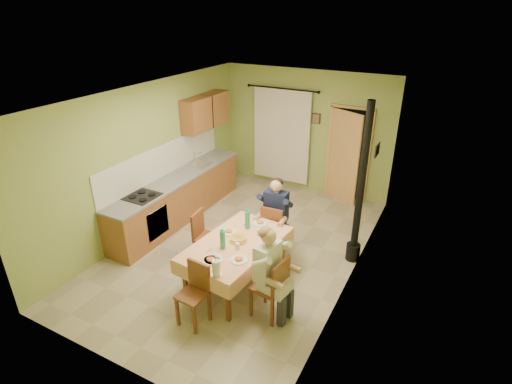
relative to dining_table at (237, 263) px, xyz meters
The scene contains 17 objects.
floor 1.08m from the dining_table, 115.73° to the left, with size 4.00×6.00×0.01m, color tan.
room_shell 1.76m from the dining_table, 115.73° to the left, with size 4.04×6.04×2.82m.
kitchen_run 2.52m from the dining_table, 148.60° to the left, with size 0.64×3.64×1.56m.
upper_cabinets 3.79m from the dining_table, 130.87° to the left, with size 0.35×1.40×0.70m, color brown.
curtain 4.03m from the dining_table, 104.55° to the left, with size 1.70×0.07×2.22m.
doorway 3.90m from the dining_table, 81.16° to the left, with size 0.96×0.41×2.15m.
dining_table is the anchor object (origin of this frame).
tableware 0.46m from the dining_table, 85.64° to the right, with size 0.78×1.68×0.33m.
chair_far 1.09m from the dining_table, 82.25° to the left, with size 0.42×0.42×0.96m.
chair_near 1.04m from the dining_table, 94.87° to the right, with size 0.40×0.40×0.92m.
chair_right 0.88m from the dining_table, 27.44° to the right, with size 0.48×0.48×0.98m.
chair_left 0.80m from the dining_table, 159.91° to the left, with size 0.43×0.43×0.94m.
man_far 1.21m from the dining_table, 82.38° to the left, with size 0.60×0.48×1.39m.
man_right 1.00m from the dining_table, 27.75° to the right, with size 0.51×0.62×1.39m.
stove_flue 2.20m from the dining_table, 45.94° to the left, with size 0.24×0.24×2.80m.
picture_back 4.12m from the dining_table, 92.78° to the left, with size 0.19×0.03×0.23m, color black.
picture_right 2.99m from the dining_table, 54.03° to the left, with size 0.03×0.31×0.21m, color brown.
Camera 1 is at (3.12, -5.35, 4.09)m, focal length 28.00 mm.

